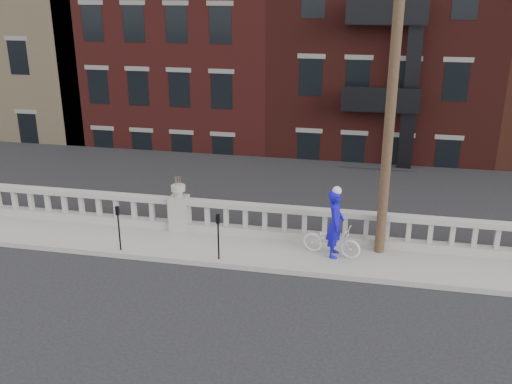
% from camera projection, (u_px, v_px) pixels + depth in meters
% --- Properties ---
extents(ground, '(120.00, 120.00, 0.00)m').
position_uv_depth(ground, '(130.00, 295.00, 14.52)').
color(ground, black).
rests_on(ground, ground).
extents(sidewalk, '(32.00, 2.20, 0.15)m').
position_uv_depth(sidewalk, '(170.00, 244.00, 17.25)').
color(sidewalk, gray).
rests_on(sidewalk, ground).
extents(balustrade, '(28.00, 0.34, 1.03)m').
position_uv_depth(balustrade, '(179.00, 215.00, 17.93)').
color(balustrade, gray).
rests_on(balustrade, sidewalk).
extents(planter_pedestal, '(0.55, 0.55, 1.76)m').
position_uv_depth(planter_pedestal, '(179.00, 209.00, 17.87)').
color(planter_pedestal, gray).
rests_on(planter_pedestal, sidewalk).
extents(lower_level, '(80.00, 44.00, 20.80)m').
position_uv_depth(lower_level, '(290.00, 69.00, 34.72)').
color(lower_level, '#605E59').
rests_on(lower_level, ground).
extents(utility_pole, '(1.60, 0.28, 10.00)m').
position_uv_depth(utility_pole, '(393.00, 75.00, 14.85)').
color(utility_pole, '#422D1E').
rests_on(utility_pole, sidewalk).
extents(parking_meter_b, '(0.10, 0.09, 1.36)m').
position_uv_depth(parking_meter_b, '(118.00, 223.00, 16.39)').
color(parking_meter_b, black).
rests_on(parking_meter_b, sidewalk).
extents(parking_meter_c, '(0.10, 0.09, 1.36)m').
position_uv_depth(parking_meter_c, '(218.00, 232.00, 15.81)').
color(parking_meter_c, black).
rests_on(parking_meter_c, sidewalk).
extents(bicycle, '(1.78, 0.95, 0.89)m').
position_uv_depth(bicycle, '(332.00, 240.00, 16.22)').
color(bicycle, silver).
rests_on(bicycle, sidewalk).
extents(cyclist, '(0.48, 0.73, 1.98)m').
position_uv_depth(cyclist, '(335.00, 223.00, 16.00)').
color(cyclist, '#130CBD').
rests_on(cyclist, sidewalk).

